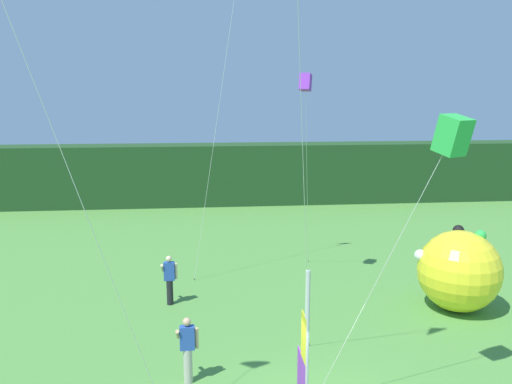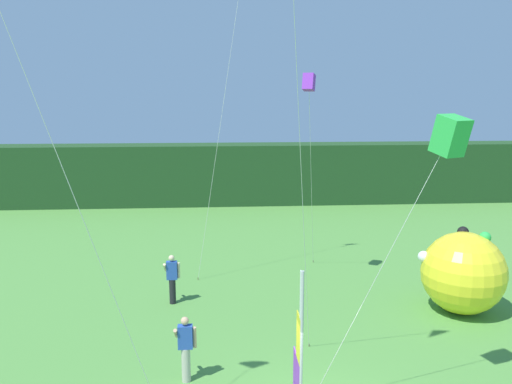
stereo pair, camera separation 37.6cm
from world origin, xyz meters
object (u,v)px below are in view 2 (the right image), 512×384
person_near_banner (186,347)px  kite_purple_box_3 (309,84)px  kite_green_box_5 (450,136)px  inflatable_balloon (463,273)px  banner_flag (299,357)px  kite_magenta_diamond_1 (237,9)px  person_mid_field (172,278)px

person_near_banner → kite_purple_box_3: 9.58m
person_near_banner → kite_green_box_5: 7.87m
inflatable_balloon → kite_purple_box_3: 8.04m
banner_flag → kite_magenta_diamond_1: (-0.89, 9.35, 8.19)m
banner_flag → kite_magenta_diamond_1: size_ratio=0.32×
inflatable_balloon → kite_green_box_5: bearing=-121.3°
person_mid_field → kite_green_box_5: bearing=-46.0°
person_mid_field → kite_purple_box_3: (4.73, 0.97, 6.46)m
person_near_banner → inflatable_balloon: inflatable_balloon is taller
person_near_banner → kite_magenta_diamond_1: size_ratio=0.15×
person_near_banner → person_mid_field: bearing=99.0°
banner_flag → kite_purple_box_3: size_ratio=0.48×
banner_flag → person_near_banner: 3.46m
kite_green_box_5 → kite_purple_box_3: bearing=102.1°
inflatable_balloon → kite_purple_box_3: size_ratio=0.36×
banner_flag → kite_green_box_5: 5.43m
person_mid_field → kite_green_box_5: 10.56m
banner_flag → kite_purple_box_3: bearing=79.6°
inflatable_balloon → person_near_banner: bearing=-157.9°
person_near_banner → kite_purple_box_3: kite_purple_box_3 is taller
banner_flag → kite_green_box_5: kite_green_box_5 is taller
inflatable_balloon → kite_green_box_5: size_ratio=0.41×
banner_flag → inflatable_balloon: banner_flag is taller
person_near_banner → kite_magenta_diamond_1: (1.57, 7.09, 9.07)m
kite_magenta_diamond_1 → kite_purple_box_3: 3.74m
person_mid_field → inflatable_balloon: 9.62m
inflatable_balloon → kite_magenta_diamond_1: bearing=153.7°
inflatable_balloon → kite_purple_box_3: bearing=154.3°
inflatable_balloon → kite_magenta_diamond_1: size_ratio=0.24×
kite_purple_box_3 → kite_green_box_5: size_ratio=1.16×
person_near_banner → kite_green_box_5: kite_green_box_5 is taller
person_mid_field → inflatable_balloon: inflatable_balloon is taller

